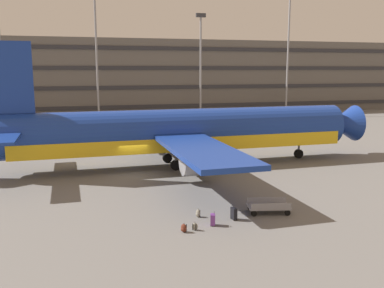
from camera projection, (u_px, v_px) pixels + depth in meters
The scene contains 13 objects.
ground_plane at pixel (134, 173), 37.16m from camera, with size 600.00×600.00×0.00m, color slate.
terminal_structure at pixel (98, 77), 86.73m from camera, with size 128.00×16.39×14.68m.
airliner at pixel (180, 132), 39.34m from camera, with size 37.97×30.51×11.13m.
light_mast_left at pixel (0, 42), 69.27m from camera, with size 1.80×0.50×23.04m.
light_mast_center_left at pixel (96, 40), 73.15m from camera, with size 1.80×0.50×24.16m.
light_mast_center_right at pixel (201, 57), 78.49m from camera, with size 1.80×0.50×18.91m.
light_mast_right at pixel (289, 37), 82.42m from camera, with size 1.80×0.50×26.45m.
suitcase_black at pixel (234, 213), 25.46m from camera, with size 0.30×0.49×0.87m.
suitcase_laid_flat at pixel (213, 219), 24.53m from camera, with size 0.38×0.48×0.82m.
backpack_upright at pixel (184, 228), 23.51m from camera, with size 0.41×0.43×0.53m.
backpack_silver at pixel (195, 227), 23.82m from camera, with size 0.39×0.35×0.49m.
backpack_navy at pixel (198, 213), 25.93m from camera, with size 0.31×0.36×0.54m.
baggage_cart at pixel (269, 206), 26.65m from camera, with size 3.37×1.81×0.82m.
Camera 1 is at (-4.64, -36.24, 8.86)m, focal length 39.95 mm.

